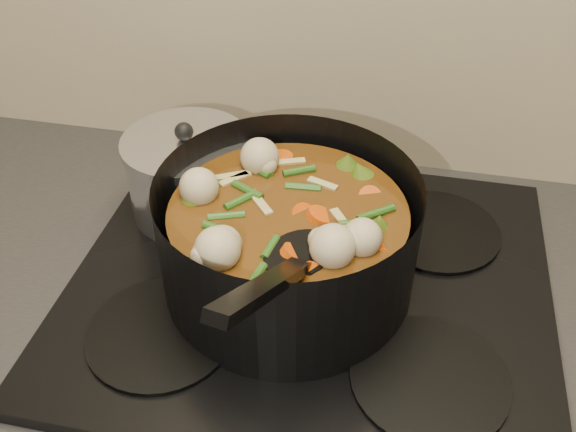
# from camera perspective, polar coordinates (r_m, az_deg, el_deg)

# --- Properties ---
(stovetop) EXTENTS (0.62, 0.54, 0.03)m
(stovetop) POSITION_cam_1_polar(r_m,az_deg,el_deg) (0.86, 1.99, -5.98)
(stovetop) COLOR black
(stovetop) RESTS_ON counter
(stockpot) EXTENTS (0.41, 0.48, 0.24)m
(stockpot) POSITION_cam_1_polar(r_m,az_deg,el_deg) (0.80, 0.01, -2.11)
(stockpot) COLOR black
(stockpot) RESTS_ON stovetop
(saucepan) EXTENTS (0.18, 0.18, 0.15)m
(saucepan) POSITION_cam_1_polar(r_m,az_deg,el_deg) (0.93, -8.78, 3.63)
(saucepan) COLOR silver
(saucepan) RESTS_ON stovetop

